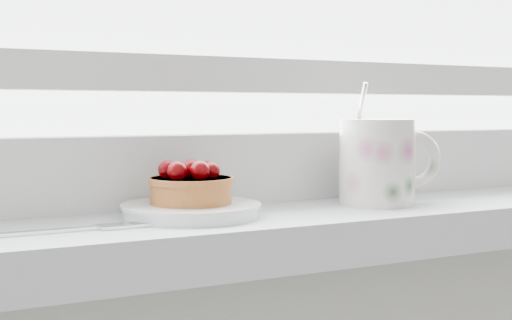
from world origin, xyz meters
TOP-DOWN VIEW (x-y plane):
  - saucer at (-0.06, 1.89)m, footprint 0.12×0.12m
  - raspberry_tart at (-0.06, 1.89)m, footprint 0.08×0.08m
  - floral_mug at (0.14, 1.88)m, footprint 0.12×0.09m
  - fork at (-0.19, 1.86)m, footprint 0.17×0.02m

SIDE VIEW (x-z plane):
  - fork at x=-0.19m, z-range 0.94..0.94m
  - saucer at x=-0.06m, z-range 0.94..0.95m
  - raspberry_tart at x=-0.06m, z-range 0.95..0.99m
  - floral_mug at x=0.14m, z-range 0.92..1.05m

